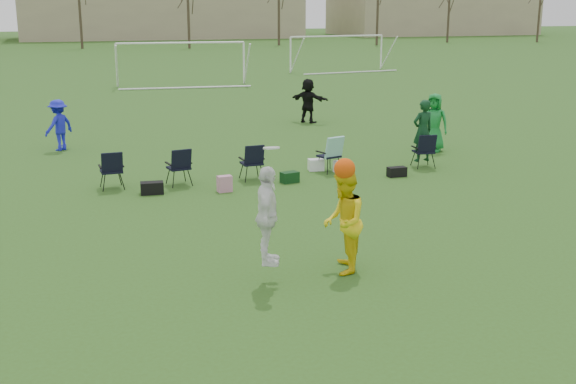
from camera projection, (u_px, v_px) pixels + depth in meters
name	position (u px, v px, depth m)	size (l,w,h in m)	color
ground	(276.00, 304.00, 11.15)	(260.00, 260.00, 0.00)	#30551A
fielder_blue	(59.00, 125.00, 22.78)	(1.04, 0.60, 1.61)	#1C20D2
fielder_green_far	(434.00, 122.00, 22.61)	(0.89, 0.58, 1.83)	#167F31
fielder_black	(308.00, 101.00, 28.18)	(1.60, 0.51, 1.73)	black
center_contest	(317.00, 218.00, 12.05)	(2.21, 1.19, 2.33)	white
sideline_setup	(298.00, 155.00, 19.39)	(9.32, 1.86, 1.91)	#0E361B
goal_mid	(181.00, 51.00, 41.35)	(7.40, 0.63, 2.46)	white
goal_right	(337.00, 43.00, 50.42)	(7.35, 1.14, 2.46)	white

